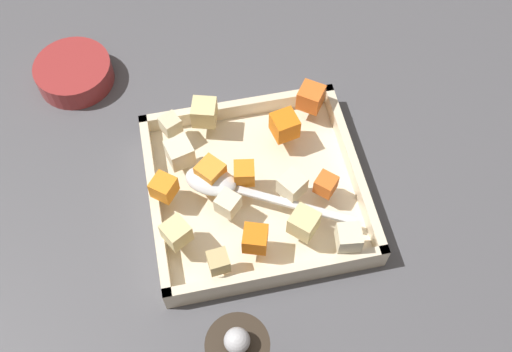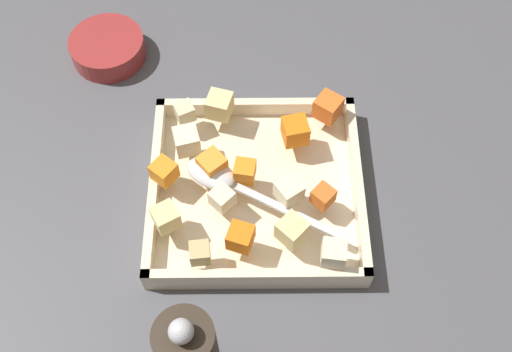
# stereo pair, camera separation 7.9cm
# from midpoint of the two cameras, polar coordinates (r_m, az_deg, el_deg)

# --- Properties ---
(ground_plane) EXTENTS (4.00, 4.00, 0.00)m
(ground_plane) POSITION_cam_midpoint_polar(r_m,az_deg,el_deg) (0.84, 3.73, -1.71)
(ground_plane) COLOR #4C4C51
(baking_dish) EXTENTS (0.29, 0.28, 0.04)m
(baking_dish) POSITION_cam_midpoint_polar(r_m,az_deg,el_deg) (0.83, 2.73, -1.63)
(baking_dish) COLOR beige
(baking_dish) RESTS_ON ground_plane
(carrot_chunk_center) EXTENTS (0.04, 0.04, 0.03)m
(carrot_chunk_center) POSITION_cam_midpoint_polar(r_m,az_deg,el_deg) (0.83, 6.50, 4.08)
(carrot_chunk_center) COLOR orange
(carrot_chunk_center) RESTS_ON baking_dish
(carrot_chunk_near_left) EXTENTS (0.04, 0.04, 0.03)m
(carrot_chunk_near_left) POSITION_cam_midpoint_polar(r_m,az_deg,el_deg) (0.78, 9.31, -2.17)
(carrot_chunk_near_left) COLOR orange
(carrot_chunk_near_left) RESTS_ON baking_dish
(carrot_chunk_near_spoon) EXTENTS (0.04, 0.04, 0.03)m
(carrot_chunk_near_spoon) POSITION_cam_midpoint_polar(r_m,az_deg,el_deg) (0.79, -5.99, 0.02)
(carrot_chunk_near_spoon) COLOR orange
(carrot_chunk_near_spoon) RESTS_ON baking_dish
(carrot_chunk_under_handle) EXTENTS (0.04, 0.04, 0.03)m
(carrot_chunk_under_handle) POSITION_cam_midpoint_polar(r_m,az_deg,el_deg) (0.75, 1.56, -6.13)
(carrot_chunk_under_handle) COLOR orange
(carrot_chunk_under_handle) RESTS_ON baking_dish
(carrot_chunk_far_left) EXTENTS (0.05, 0.05, 0.03)m
(carrot_chunk_far_left) POSITION_cam_midpoint_polar(r_m,az_deg,el_deg) (0.86, 9.53, 6.29)
(carrot_chunk_far_left) COLOR orange
(carrot_chunk_far_left) RESTS_ON baking_dish
(carrot_chunk_mid_right) EXTENTS (0.04, 0.04, 0.03)m
(carrot_chunk_mid_right) POSITION_cam_midpoint_polar(r_m,az_deg,el_deg) (0.79, -1.38, 0.82)
(carrot_chunk_mid_right) COLOR orange
(carrot_chunk_mid_right) RESTS_ON baking_dish
(carrot_chunk_corner_ne) EXTENTS (0.03, 0.03, 0.03)m
(carrot_chunk_corner_ne) POSITION_cam_midpoint_polar(r_m,az_deg,el_deg) (0.79, 1.78, -0.06)
(carrot_chunk_corner_ne) COLOR orange
(carrot_chunk_corner_ne) RESTS_ON baking_dish
(potato_chunk_corner_nw) EXTENTS (0.04, 0.04, 0.03)m
(potato_chunk_corner_nw) POSITION_cam_midpoint_polar(r_m,az_deg,el_deg) (0.85, -0.84, 6.55)
(potato_chunk_corner_nw) COLOR #E0CC89
(potato_chunk_corner_nw) RESTS_ON baking_dish
(potato_chunk_rim_edge) EXTENTS (0.03, 0.03, 0.02)m
(potato_chunk_rim_edge) POSITION_cam_midpoint_polar(r_m,az_deg,el_deg) (0.74, -2.32, -7.62)
(potato_chunk_rim_edge) COLOR tan
(potato_chunk_rim_edge) RESTS_ON baking_dish
(potato_chunk_corner_sw) EXTENTS (0.04, 0.04, 0.03)m
(potato_chunk_corner_sw) POSITION_cam_midpoint_polar(r_m,az_deg,el_deg) (0.78, 6.07, -1.72)
(potato_chunk_corner_sw) COLOR beige
(potato_chunk_corner_sw) RESTS_ON baking_dish
(potato_chunk_front_center) EXTENTS (0.04, 0.04, 0.03)m
(potato_chunk_front_center) POSITION_cam_midpoint_polar(r_m,az_deg,el_deg) (0.82, -3.88, 3.16)
(potato_chunk_front_center) COLOR beige
(potato_chunk_front_center) RESTS_ON baking_dish
(potato_chunk_heap_top) EXTENTS (0.03, 0.03, 0.02)m
(potato_chunk_heap_top) POSITION_cam_midpoint_polar(r_m,az_deg,el_deg) (0.85, -4.19, 5.92)
(potato_chunk_heap_top) COLOR beige
(potato_chunk_heap_top) RESTS_ON baking_dish
(potato_chunk_far_right) EXTENTS (0.04, 0.04, 0.03)m
(potato_chunk_far_right) POSITION_cam_midpoint_polar(r_m,az_deg,el_deg) (0.77, -0.34, -2.38)
(potato_chunk_far_right) COLOR beige
(potato_chunk_far_right) RESTS_ON baking_dish
(potato_chunk_near_right) EXTENTS (0.03, 0.03, 0.03)m
(potato_chunk_near_right) POSITION_cam_midpoint_polar(r_m,az_deg,el_deg) (0.75, 10.46, -7.52)
(potato_chunk_near_right) COLOR beige
(potato_chunk_near_right) RESTS_ON baking_dish
(potato_chunk_mid_left) EXTENTS (0.05, 0.05, 0.03)m
(potato_chunk_mid_left) POSITION_cam_midpoint_polar(r_m,az_deg,el_deg) (0.75, 6.47, -5.44)
(potato_chunk_mid_left) COLOR #E0CC89
(potato_chunk_mid_left) RESTS_ON baking_dish
(potato_chunk_heap_side) EXTENTS (0.04, 0.04, 0.03)m
(potato_chunk_heap_side) POSITION_cam_midpoint_polar(r_m,az_deg,el_deg) (0.76, -5.68, -4.21)
(potato_chunk_heap_side) COLOR #E0CC89
(potato_chunk_heap_side) RESTS_ON baking_dish
(serving_spoon) EXTENTS (0.22, 0.14, 0.02)m
(serving_spoon) POSITION_cam_midpoint_polar(r_m,az_deg,el_deg) (0.79, -0.62, -0.29)
(serving_spoon) COLOR silver
(serving_spoon) RESTS_ON baking_dish
(small_prep_bowl) EXTENTS (0.12, 0.12, 0.04)m
(small_prep_bowl) POSITION_cam_midpoint_polar(r_m,az_deg,el_deg) (0.99, -11.73, 11.71)
(small_prep_bowl) COLOR maroon
(small_prep_bowl) RESTS_ON ground_plane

